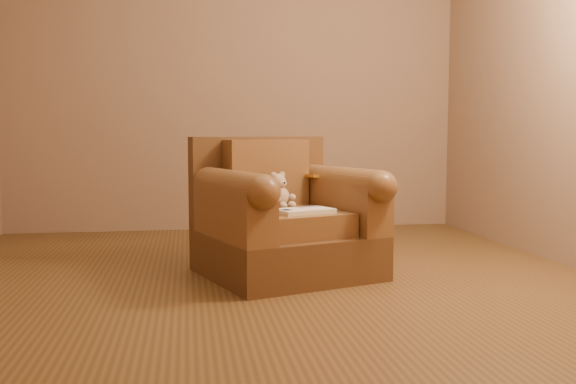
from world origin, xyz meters
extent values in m
plane|color=brown|center=(0.00, 0.00, 0.00)|extent=(4.00, 4.00, 0.00)
cube|color=#907258|center=(0.00, 2.00, 1.35)|extent=(4.00, 0.02, 2.70)
cube|color=#56371C|center=(0.16, 0.03, 0.13)|extent=(1.17, 1.14, 0.26)
cube|color=#56371C|center=(0.03, 0.41, 0.55)|extent=(0.91, 0.39, 0.58)
cube|color=brown|center=(0.18, -0.01, 0.33)|extent=(0.72, 0.79, 0.14)
cube|color=brown|center=(0.07, 0.29, 0.61)|extent=(0.56, 0.32, 0.42)
cube|color=brown|center=(-0.17, -0.13, 0.41)|extent=(0.43, 0.81, 0.30)
cube|color=brown|center=(0.53, 0.11, 0.41)|extent=(0.43, 0.81, 0.30)
cylinder|color=brown|center=(-0.17, -0.13, 0.56)|extent=(0.43, 0.81, 0.19)
cylinder|color=brown|center=(0.53, 0.11, 0.56)|extent=(0.43, 0.81, 0.19)
ellipsoid|color=tan|center=(0.13, 0.16, 0.46)|extent=(0.13, 0.12, 0.14)
sphere|color=tan|center=(0.13, 0.17, 0.56)|extent=(0.10, 0.10, 0.10)
ellipsoid|color=tan|center=(0.10, 0.16, 0.60)|extent=(0.04, 0.02, 0.04)
ellipsoid|color=tan|center=(0.16, 0.19, 0.60)|extent=(0.04, 0.02, 0.04)
ellipsoid|color=beige|center=(0.15, 0.13, 0.55)|extent=(0.05, 0.03, 0.04)
sphere|color=black|center=(0.16, 0.12, 0.56)|extent=(0.01, 0.01, 0.01)
ellipsoid|color=tan|center=(0.11, 0.08, 0.46)|extent=(0.04, 0.09, 0.04)
ellipsoid|color=tan|center=(0.21, 0.15, 0.46)|extent=(0.04, 0.09, 0.04)
ellipsoid|color=tan|center=(0.14, 0.07, 0.42)|extent=(0.05, 0.09, 0.04)
ellipsoid|color=tan|center=(0.21, 0.11, 0.42)|extent=(0.05, 0.09, 0.04)
cube|color=beige|center=(0.23, -0.14, 0.41)|extent=(0.38, 0.30, 0.02)
cube|color=white|center=(0.16, -0.17, 0.42)|extent=(0.22, 0.24, 0.00)
cube|color=white|center=(0.31, -0.11, 0.42)|extent=(0.22, 0.24, 0.00)
cube|color=beige|center=(0.23, -0.14, 0.42)|extent=(0.08, 0.19, 0.00)
cube|color=#0F1638|center=(0.12, -0.18, 0.43)|extent=(0.08, 0.08, 0.00)
cube|color=slate|center=(0.29, -0.04, 0.43)|extent=(0.15, 0.09, 0.00)
cylinder|color=gold|center=(0.52, 0.39, 0.01)|extent=(0.34, 0.34, 0.03)
cylinder|color=gold|center=(0.52, 0.39, 0.30)|extent=(0.03, 0.03, 0.56)
cylinder|color=gold|center=(0.52, 0.39, 0.59)|extent=(0.43, 0.43, 0.02)
cylinder|color=gold|center=(0.52, 0.39, 0.57)|extent=(0.03, 0.03, 0.02)
camera|label=1|loc=(-0.43, -3.75, 0.86)|focal=40.00mm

